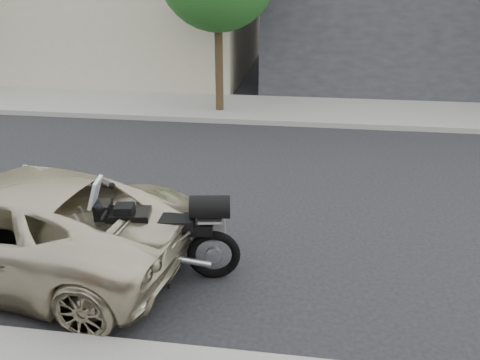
# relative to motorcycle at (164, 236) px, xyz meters

# --- Properties ---
(ground) EXTENTS (120.00, 120.00, 0.00)m
(ground) POSITION_rel_motorcycle_xyz_m (-1.24, -2.55, -0.67)
(ground) COLOR black
(ground) RESTS_ON ground
(far_sidewalk) EXTENTS (44.00, 3.00, 0.15)m
(far_sidewalk) POSITION_rel_motorcycle_xyz_m (-1.24, -9.05, -0.59)
(far_sidewalk) COLOR gray
(far_sidewalk) RESTS_ON ground
(motorcycle) EXTENTS (2.44, 1.02, 1.55)m
(motorcycle) POSITION_rel_motorcycle_xyz_m (0.00, 0.00, 0.00)
(motorcycle) COLOR black
(motorcycle) RESTS_ON ground
(minivan) EXTENTS (5.41, 2.96, 1.44)m
(minivan) POSITION_rel_motorcycle_xyz_m (2.26, 0.05, 0.05)
(minivan) COLOR #BBB191
(minivan) RESTS_ON ground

